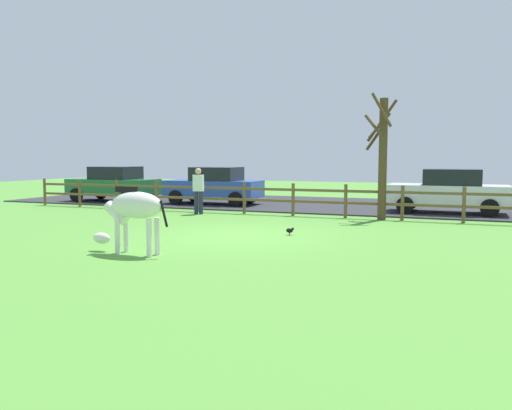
% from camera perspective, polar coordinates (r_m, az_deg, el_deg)
% --- Properties ---
extents(ground_plane, '(60.00, 60.00, 0.00)m').
position_cam_1_polar(ground_plane, '(13.18, -2.18, -3.49)').
color(ground_plane, '#549338').
extents(parking_asphalt, '(28.00, 7.40, 0.05)m').
position_cam_1_polar(parking_asphalt, '(21.96, 7.49, 0.06)').
color(parking_asphalt, '#2D2D33').
rests_on(parking_asphalt, ground_plane).
extents(paddock_fence, '(22.06, 0.11, 1.13)m').
position_cam_1_polar(paddock_fence, '(17.78, 4.14, 0.87)').
color(paddock_fence, brown).
rests_on(paddock_fence, ground_plane).
extents(bare_tree, '(0.99, 1.21, 4.05)m').
position_cam_1_polar(bare_tree, '(17.03, 13.83, 5.55)').
color(bare_tree, '#513A23').
rests_on(bare_tree, ground_plane).
extents(zebra, '(1.94, 0.55, 1.41)m').
position_cam_1_polar(zebra, '(10.94, -13.46, -0.55)').
color(zebra, white).
rests_on(zebra, ground_plane).
extents(crow_on_grass, '(0.22, 0.10, 0.20)m').
position_cam_1_polar(crow_on_grass, '(13.36, 3.79, -2.83)').
color(crow_on_grass, black).
rests_on(crow_on_grass, ground_plane).
extents(parked_car_green, '(4.00, 1.88, 1.56)m').
position_cam_1_polar(parked_car_green, '(23.91, -15.51, 2.30)').
color(parked_car_green, '#236B38').
rests_on(parked_car_green, parking_asphalt).
extents(parked_car_blue, '(4.04, 1.96, 1.56)m').
position_cam_1_polar(parked_car_blue, '(21.76, -4.65, 2.20)').
color(parked_car_blue, '#2D4CAD').
rests_on(parked_car_blue, parking_asphalt).
extents(parked_car_white, '(4.03, 1.94, 1.56)m').
position_cam_1_polar(parked_car_white, '(19.38, 20.61, 1.50)').
color(parked_car_white, white).
rests_on(parked_car_white, parking_asphalt).
extents(visitor_near_fence, '(0.40, 0.29, 1.64)m').
position_cam_1_polar(visitor_near_fence, '(18.33, -6.42, 1.81)').
color(visitor_near_fence, '#232847').
rests_on(visitor_near_fence, ground_plane).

